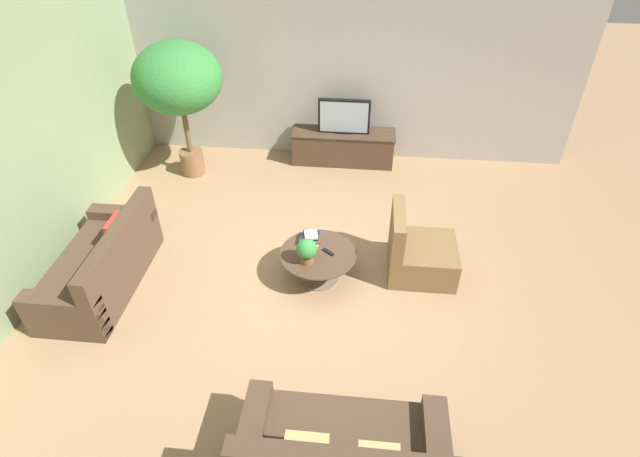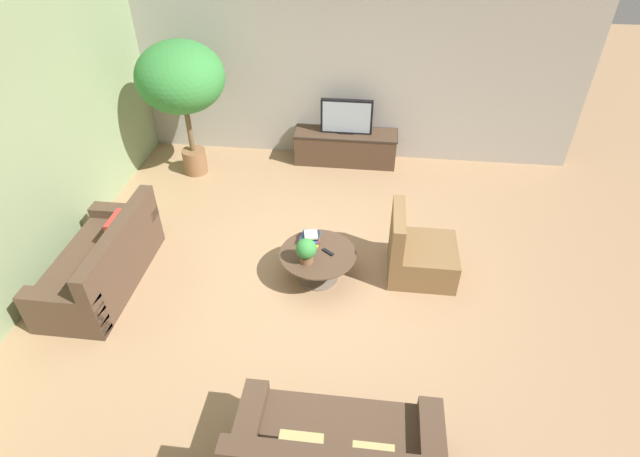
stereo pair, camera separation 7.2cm
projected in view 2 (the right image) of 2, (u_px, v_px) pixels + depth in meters
The scene contains 13 objects.
ground_plane at pixel (316, 282), 6.01m from camera, with size 24.00×24.00×0.00m, color #9E7A56.
back_wall_stone at pixel (342, 65), 7.67m from camera, with size 7.40×0.12×3.00m, color #A39E93.
side_wall_left at pixel (28, 148), 5.56m from camera, with size 0.12×7.40×3.00m, color gray.
media_console at pixel (346, 147), 8.15m from camera, with size 1.66×0.50×0.53m.
television at pixel (347, 117), 7.83m from camera, with size 0.82×0.13×0.55m.
coffee_table at pixel (318, 260), 5.92m from camera, with size 0.91×0.91×0.38m.
couch_by_wall at pixel (103, 264), 5.85m from camera, with size 0.84×1.76×0.84m.
couch_near_entry at pixel (337, 457), 3.99m from camera, with size 1.67×0.84×0.84m.
armchair_wicker at pixel (418, 255), 5.99m from camera, with size 0.80×0.76×0.86m.
potted_palm_tall at pixel (181, 80), 7.13m from camera, with size 1.27×1.27×2.07m.
potted_plant_tabletop at pixel (306, 250), 5.62m from camera, with size 0.24×0.24×0.31m.
book_stack at pixel (311, 238), 5.98m from camera, with size 0.24×0.27×0.13m.
remote_black at pixel (328, 252), 5.84m from camera, with size 0.04×0.16×0.02m, color black.
Camera 2 is at (0.56, -4.35, 4.16)m, focal length 28.00 mm.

